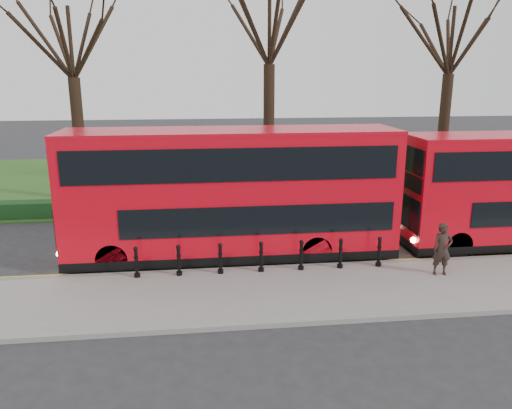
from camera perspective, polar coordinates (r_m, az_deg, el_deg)
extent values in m
plane|color=#28282B|center=(18.29, -0.32, -6.49)|extent=(120.00, 120.00, 0.00)
cube|color=gray|center=(15.52, 0.96, -10.21)|extent=(60.00, 4.00, 0.15)
cube|color=slate|center=(17.34, 0.06, -7.44)|extent=(60.00, 0.25, 0.16)
cube|color=#2B4F1A|center=(32.67, -3.31, 3.06)|extent=(60.00, 18.00, 0.06)
cube|color=black|center=(24.62, -2.12, 0.08)|extent=(60.00, 0.90, 0.80)
cube|color=yellow|center=(17.64, -0.06, -7.28)|extent=(60.00, 0.10, 0.01)
cube|color=yellow|center=(17.82, -0.13, -7.04)|extent=(60.00, 0.10, 0.01)
cylinder|color=black|center=(27.82, -19.53, 6.87)|extent=(0.60, 0.60, 6.44)
cylinder|color=black|center=(27.40, 1.47, 8.30)|extent=(0.60, 0.60, 7.11)
cylinder|color=black|center=(30.51, 20.57, 7.57)|extent=(0.60, 0.60, 6.62)
cylinder|color=black|center=(16.82, -13.51, -6.48)|extent=(0.15, 0.15, 1.00)
cylinder|color=black|center=(16.71, -8.82, -6.38)|extent=(0.15, 0.15, 1.00)
cylinder|color=black|center=(16.70, -4.09, -6.24)|extent=(0.15, 0.15, 1.00)
cylinder|color=black|center=(16.82, 0.59, -6.05)|extent=(0.15, 0.15, 1.00)
cylinder|color=black|center=(17.04, 5.19, -5.84)|extent=(0.15, 0.15, 1.00)
cylinder|color=black|center=(17.36, 9.63, -5.59)|extent=(0.15, 0.15, 1.00)
cylinder|color=black|center=(17.79, 13.89, -5.32)|extent=(0.15, 0.15, 1.00)
cube|color=red|center=(18.03, -2.78, 1.66)|extent=(11.80, 2.68, 4.34)
cube|color=black|center=(18.66, -2.70, -5.01)|extent=(11.82, 2.70, 0.32)
cube|color=black|center=(17.01, 0.46, -1.83)|extent=(9.44, 0.04, 1.02)
cube|color=black|center=(16.48, -2.49, 4.52)|extent=(11.15, 0.04, 1.13)
cube|color=black|center=(18.52, -21.40, 2.11)|extent=(0.06, 2.36, 0.59)
cylinder|color=black|center=(17.69, -16.13, -5.99)|extent=(1.07, 0.32, 1.07)
cylinder|color=black|center=(19.89, -15.09, -3.60)|extent=(1.07, 0.32, 1.07)
cylinder|color=black|center=(17.91, 6.89, -5.23)|extent=(1.07, 0.32, 1.07)
cylinder|color=black|center=(20.09, 5.32, -2.96)|extent=(1.07, 0.32, 1.07)
cube|color=black|center=(19.64, 17.05, 2.56)|extent=(0.06, 2.20, 0.55)
cylinder|color=black|center=(19.96, 22.10, -4.24)|extent=(1.00, 0.30, 1.00)
cylinder|color=black|center=(21.81, 19.38, -2.43)|extent=(1.00, 0.30, 1.00)
imported|color=#2C211B|center=(17.55, 20.52, -4.81)|extent=(0.68, 0.48, 1.76)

